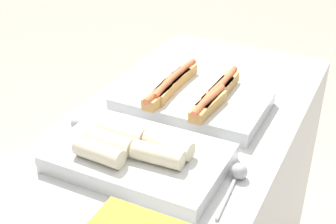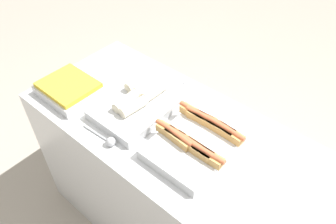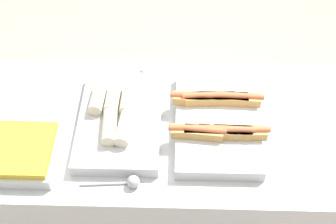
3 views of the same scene
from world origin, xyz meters
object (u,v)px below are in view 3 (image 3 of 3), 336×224
object	(u,v)px
tray_side_front	(15,153)
serving_spoon_far	(141,73)
tray_wraps	(120,118)
serving_spoon_near	(130,182)
tray_hotdogs	(218,120)

from	to	relation	value
tray_side_front	serving_spoon_far	distance (m)	0.60
tray_wraps	serving_spoon_near	world-z (taller)	tray_wraps
tray_side_front	serving_spoon_near	xyz separation A→B (m)	(0.41, -0.10, -0.02)
tray_hotdogs	serving_spoon_near	size ratio (longest dim) A/B	2.36
tray_side_front	serving_spoon_far	world-z (taller)	tray_side_front
tray_hotdogs	tray_side_front	xyz separation A→B (m)	(-0.71, -0.17, -0.00)
serving_spoon_far	serving_spoon_near	bearing A→B (deg)	-90.66
tray_hotdogs	tray_wraps	size ratio (longest dim) A/B	1.03
serving_spoon_near	serving_spoon_far	size ratio (longest dim) A/B	0.92
serving_spoon_near	serving_spoon_far	bearing A→B (deg)	89.34
tray_side_front	serving_spoon_near	distance (m)	0.42
tray_hotdogs	tray_side_front	distance (m)	0.73
tray_wraps	serving_spoon_near	xyz separation A→B (m)	(0.06, -0.27, -0.02)
tray_hotdogs	serving_spoon_near	distance (m)	0.41
serving_spoon_near	tray_hotdogs	bearing A→B (deg)	40.70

